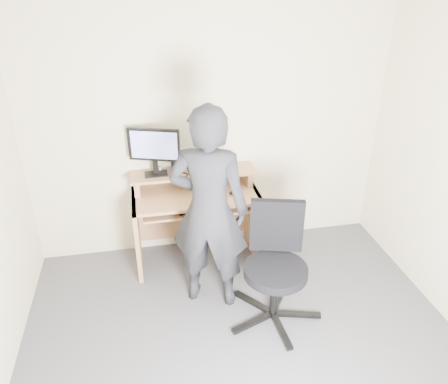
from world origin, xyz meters
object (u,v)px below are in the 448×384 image
object	(u,v)px
desk	(195,208)
office_chair	(276,260)
person	(209,211)
monitor	(154,148)

from	to	relation	value
desk	office_chair	size ratio (longest dim) A/B	1.22
office_chair	person	xyz separation A→B (m)	(-0.50, 0.29, 0.36)
monitor	office_chair	world-z (taller)	monitor
desk	person	size ratio (longest dim) A/B	0.67
monitor	office_chair	size ratio (longest dim) A/B	0.48
monitor	person	size ratio (longest dim) A/B	0.26
desk	person	world-z (taller)	person
office_chair	person	world-z (taller)	person
desk	person	bearing A→B (deg)	-87.35
desk	person	distance (m)	0.77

